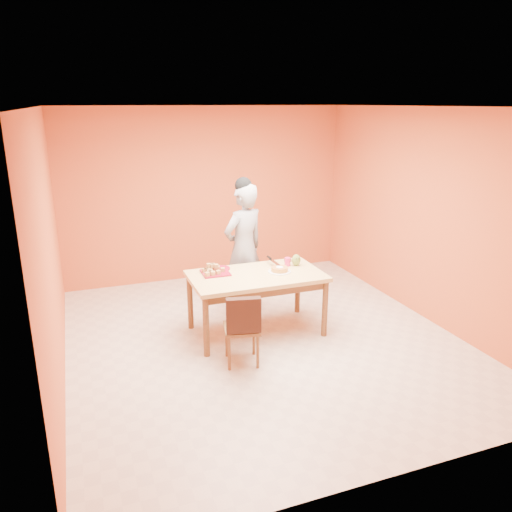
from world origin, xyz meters
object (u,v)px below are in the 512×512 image
object	(u,v)px
dining_table	(256,282)
sponge_cake	(280,269)
person	(244,249)
checker_tin	(288,260)
magenta_glass	(287,262)
dining_chair	(242,327)
pastry_platter	(215,273)
egg_ornament	(296,260)
red_dinner_plate	(221,269)

from	to	relation	value
dining_table	sponge_cake	size ratio (longest dim) A/B	7.69
person	checker_tin	distance (m)	0.62
magenta_glass	checker_tin	xyz separation A→B (m)	(0.08, 0.17, -0.04)
checker_tin	magenta_glass	bearing A→B (deg)	-114.91
dining_chair	checker_tin	xyz separation A→B (m)	(0.97, 1.01, 0.35)
person	dining_chair	bearing A→B (deg)	47.96
pastry_platter	egg_ornament	size ratio (longest dim) A/B	2.19
pastry_platter	checker_tin	world-z (taller)	checker_tin
pastry_platter	sponge_cake	size ratio (longest dim) A/B	1.54
magenta_glass	egg_ornament	bearing A→B (deg)	-14.76
red_dinner_plate	pastry_platter	bearing A→B (deg)	-127.76
dining_chair	person	world-z (taller)	person
dining_chair	egg_ornament	xyz separation A→B (m)	(1.00, 0.81, 0.40)
dining_chair	pastry_platter	world-z (taller)	dining_chair
dining_table	magenta_glass	size ratio (longest dim) A/B	15.03
person	checker_tin	xyz separation A→B (m)	(0.47, -0.39, -0.10)
dining_chair	magenta_glass	distance (m)	1.29
magenta_glass	checker_tin	size ratio (longest dim) A/B	1.08
dining_table	sponge_cake	distance (m)	0.32
person	magenta_glass	distance (m)	0.68
pastry_platter	red_dinner_plate	size ratio (longest dim) A/B	1.36
red_dinner_plate	magenta_glass	bearing A→B (deg)	-11.48
dining_table	checker_tin	size ratio (longest dim) A/B	16.18
dining_table	person	size ratio (longest dim) A/B	0.91
dining_table	person	xyz separation A→B (m)	(0.09, 0.72, 0.21)
checker_tin	egg_ornament	bearing A→B (deg)	-81.92
egg_ornament	sponge_cake	bearing A→B (deg)	-175.61
dining_table	checker_tin	bearing A→B (deg)	30.95
dining_chair	person	xyz separation A→B (m)	(0.50, 1.40, 0.45)
red_dinner_plate	sponge_cake	bearing A→B (deg)	-28.82
egg_ornament	checker_tin	world-z (taller)	egg_ornament
person	egg_ornament	bearing A→B (deg)	108.20
dining_chair	person	distance (m)	1.55
dining_chair	egg_ornament	distance (m)	1.35
sponge_cake	egg_ornament	xyz separation A→B (m)	(0.29, 0.16, 0.04)
person	sponge_cake	size ratio (longest dim) A/B	8.41
person	egg_ornament	distance (m)	0.77
dining_chair	red_dinner_plate	distance (m)	1.07
pastry_platter	red_dinner_plate	distance (m)	0.17
sponge_cake	person	bearing A→B (deg)	105.50
dining_table	dining_chair	distance (m)	0.83
pastry_platter	checker_tin	bearing A→B (deg)	7.70
dining_chair	pastry_platter	distance (m)	0.94
sponge_cake	checker_tin	bearing A→B (deg)	53.35
sponge_cake	checker_tin	distance (m)	0.45
dining_chair	red_dinner_plate	world-z (taller)	dining_chair
dining_table	dining_chair	world-z (taller)	dining_chair
dining_table	pastry_platter	xyz separation A→B (m)	(-0.46, 0.20, 0.10)
sponge_cake	egg_ornament	world-z (taller)	egg_ornament
magenta_glass	dining_chair	bearing A→B (deg)	-136.67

